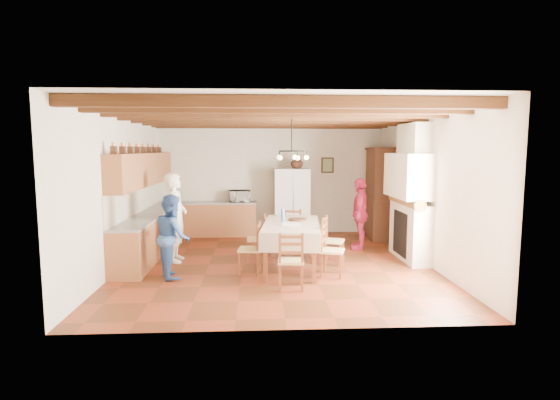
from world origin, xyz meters
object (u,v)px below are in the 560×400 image
object	(u,v)px
dining_table	(291,227)
person_man	(176,217)
person_woman_red	(360,213)
person_woman_blue	(172,236)
hutch	(379,193)
chair_left_far	(257,238)
chair_end_far	(291,232)
chair_end_near	(291,260)
refrigerator	(292,203)
chair_left_near	(250,248)
microwave	(240,196)
chair_right_near	(332,250)
chair_right_far	(333,240)

from	to	relation	value
dining_table	person_man	xyz separation A→B (m)	(-2.30, 0.67, 0.11)
person_man	person_woman_red	xyz separation A→B (m)	(4.01, 0.91, -0.09)
person_woman_red	person_man	bearing A→B (deg)	-59.06
person_woman_blue	hutch	bearing A→B (deg)	-74.61
chair_left_far	person_woman_red	distance (m)	2.59
chair_end_far	chair_end_near	bearing A→B (deg)	-74.99
refrigerator	dining_table	size ratio (longest dim) A/B	0.84
refrigerator	hutch	xyz separation A→B (m)	(2.20, -0.28, 0.27)
chair_left_near	person_man	xyz separation A→B (m)	(-1.51, 1.00, 0.43)
person_woman_red	chair_end_far	bearing A→B (deg)	-60.52
microwave	person_man	bearing A→B (deg)	-121.95
chair_end_far	microwave	world-z (taller)	microwave
chair_end_far	person_woman_red	world-z (taller)	person_woman_red
dining_table	refrigerator	bearing A→B (deg)	84.93
dining_table	chair_left_far	size ratio (longest dim) A/B	2.22
dining_table	person_woman_red	world-z (taller)	person_woman_red
person_woman_blue	chair_end_far	bearing A→B (deg)	-72.18
chair_end_near	refrigerator	bearing A→B (deg)	-91.19
person_man	person_woman_red	distance (m)	4.11
chair_right_near	person_man	xyz separation A→B (m)	(-3.00, 1.20, 0.43)
person_man	person_woman_blue	size ratio (longest dim) A/B	1.22
person_woman_blue	person_woman_red	bearing A→B (deg)	-81.63
chair_end_near	microwave	distance (m)	4.68
dining_table	person_man	distance (m)	2.40
hutch	chair_right_far	distance (m)	3.01
person_woman_red	refrigerator	bearing A→B (deg)	-117.31
hutch	microwave	bearing A→B (deg)	174.68
chair_left_far	person_woman_blue	world-z (taller)	person_woman_blue
dining_table	chair_right_near	xyz separation A→B (m)	(0.70, -0.53, -0.32)
hutch	chair_left_near	xyz separation A→B (m)	(-3.26, -3.09, -0.68)
refrigerator	chair_end_near	world-z (taller)	refrigerator
refrigerator	person_woman_blue	distance (m)	4.25
person_man	chair_end_near	bearing A→B (deg)	-133.63
person_man	person_woman_blue	xyz separation A→B (m)	(0.14, -1.11, -0.16)
dining_table	person_woman_blue	world-z (taller)	person_woman_blue
refrigerator	chair_right_near	xyz separation A→B (m)	(0.43, -3.57, -0.41)
chair_right_far	person_woman_blue	distance (m)	3.13
person_woman_blue	microwave	xyz separation A→B (m)	(1.05, 3.77, 0.30)
person_woman_blue	person_woman_red	distance (m)	4.37
refrigerator	chair_right_near	distance (m)	3.62
chair_left_far	chair_end_near	bearing A→B (deg)	16.76
person_man	dining_table	bearing A→B (deg)	-109.42
dining_table	microwave	size ratio (longest dim) A/B	3.89
chair_left_far	chair_end_far	xyz separation A→B (m)	(0.74, 0.68, 0.00)
person_woman_blue	microwave	distance (m)	3.92
chair_left_far	microwave	world-z (taller)	microwave
chair_left_near	chair_end_far	world-z (taller)	same
chair_right_near	person_woman_red	xyz separation A→B (m)	(1.00, 2.11, 0.34)
refrigerator	person_man	distance (m)	3.50
hutch	microwave	size ratio (longest dim) A/B	4.25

